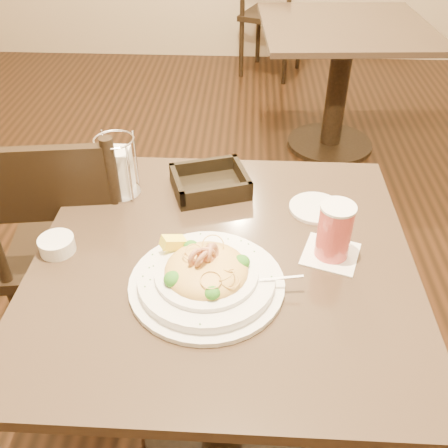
{
  "coord_description": "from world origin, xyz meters",
  "views": [
    {
      "loc": [
        0.05,
        -0.89,
        1.53
      ],
      "look_at": [
        0.0,
        0.02,
        0.82
      ],
      "focal_mm": 40.0,
      "sensor_mm": 36.0,
      "label": 1
    }
  ],
  "objects_px": {
    "background_table": "(341,67)",
    "dining_chair_near": "(72,242)",
    "drink_glass": "(334,231)",
    "butter_ramekin": "(57,245)",
    "bread_basket": "(210,184)",
    "napkin_caddy": "(118,170)",
    "side_plate": "(316,208)",
    "dining_chair_far": "(271,10)",
    "main_table": "(224,321)",
    "pasta_bowl": "(206,275)"
  },
  "relations": [
    {
      "from": "dining_chair_far",
      "to": "butter_ramekin",
      "type": "xyz_separation_m",
      "value": [
        -0.59,
        -3.09,
        0.26
      ]
    },
    {
      "from": "bread_basket",
      "to": "side_plate",
      "type": "relative_size",
      "value": 1.7
    },
    {
      "from": "background_table",
      "to": "side_plate",
      "type": "distance_m",
      "value": 1.76
    },
    {
      "from": "napkin_caddy",
      "to": "side_plate",
      "type": "xyz_separation_m",
      "value": [
        0.54,
        -0.05,
        -0.07
      ]
    },
    {
      "from": "side_plate",
      "to": "pasta_bowl",
      "type": "bearing_deg",
      "value": -131.55
    },
    {
      "from": "bread_basket",
      "to": "napkin_caddy",
      "type": "bearing_deg",
      "value": -173.37
    },
    {
      "from": "background_table",
      "to": "dining_chair_near",
      "type": "relative_size",
      "value": 1.03
    },
    {
      "from": "dining_chair_far",
      "to": "bread_basket",
      "type": "bearing_deg",
      "value": 106.41
    },
    {
      "from": "drink_glass",
      "to": "napkin_caddy",
      "type": "relative_size",
      "value": 0.92
    },
    {
      "from": "dining_chair_far",
      "to": "pasta_bowl",
      "type": "height_order",
      "value": "dining_chair_far"
    },
    {
      "from": "main_table",
      "to": "napkin_caddy",
      "type": "height_order",
      "value": "napkin_caddy"
    },
    {
      "from": "bread_basket",
      "to": "napkin_caddy",
      "type": "height_order",
      "value": "napkin_caddy"
    },
    {
      "from": "dining_chair_near",
      "to": "bread_basket",
      "type": "relative_size",
      "value": 3.83
    },
    {
      "from": "dining_chair_near",
      "to": "dining_chair_far",
      "type": "xyz_separation_m",
      "value": [
        0.7,
        2.78,
        0.0
      ]
    },
    {
      "from": "dining_chair_far",
      "to": "bread_basket",
      "type": "xyz_separation_m",
      "value": [
        -0.24,
        -2.81,
        0.26
      ]
    },
    {
      "from": "main_table",
      "to": "pasta_bowl",
      "type": "xyz_separation_m",
      "value": [
        -0.03,
        -0.1,
        0.26
      ]
    },
    {
      "from": "drink_glass",
      "to": "butter_ramekin",
      "type": "distance_m",
      "value": 0.66
    },
    {
      "from": "drink_glass",
      "to": "napkin_caddy",
      "type": "xyz_separation_m",
      "value": [
        -0.56,
        0.23,
        0.0
      ]
    },
    {
      "from": "pasta_bowl",
      "to": "drink_glass",
      "type": "bearing_deg",
      "value": 22.76
    },
    {
      "from": "dining_chair_far",
      "to": "side_plate",
      "type": "xyz_separation_m",
      "value": [
        0.05,
        -2.89,
        0.24
      ]
    },
    {
      "from": "main_table",
      "to": "pasta_bowl",
      "type": "relative_size",
      "value": 2.34
    },
    {
      "from": "bread_basket",
      "to": "side_plate",
      "type": "height_order",
      "value": "bread_basket"
    },
    {
      "from": "background_table",
      "to": "dining_chair_near",
      "type": "distance_m",
      "value": 1.92
    },
    {
      "from": "dining_chair_far",
      "to": "pasta_bowl",
      "type": "xyz_separation_m",
      "value": [
        -0.22,
        -3.19,
        0.27
      ]
    },
    {
      "from": "dining_chair_far",
      "to": "butter_ramekin",
      "type": "bearing_deg",
      "value": 100.55
    },
    {
      "from": "side_plate",
      "to": "dining_chair_far",
      "type": "bearing_deg",
      "value": 90.93
    },
    {
      "from": "background_table",
      "to": "side_plate",
      "type": "height_order",
      "value": "side_plate"
    },
    {
      "from": "background_table",
      "to": "drink_glass",
      "type": "distance_m",
      "value": 1.94
    },
    {
      "from": "dining_chair_near",
      "to": "bread_basket",
      "type": "height_order",
      "value": "dining_chair_near"
    },
    {
      "from": "dining_chair_far",
      "to": "bread_basket",
      "type": "relative_size",
      "value": 3.83
    },
    {
      "from": "dining_chair_far",
      "to": "pasta_bowl",
      "type": "bearing_deg",
      "value": 107.37
    },
    {
      "from": "pasta_bowl",
      "to": "napkin_caddy",
      "type": "relative_size",
      "value": 2.22
    },
    {
      "from": "main_table",
      "to": "pasta_bowl",
      "type": "bearing_deg",
      "value": -107.39
    },
    {
      "from": "main_table",
      "to": "butter_ramekin",
      "type": "bearing_deg",
      "value": -179.51
    },
    {
      "from": "bread_basket",
      "to": "dining_chair_far",
      "type": "bearing_deg",
      "value": 85.06
    },
    {
      "from": "side_plate",
      "to": "napkin_caddy",
      "type": "bearing_deg",
      "value": 174.78
    },
    {
      "from": "main_table",
      "to": "dining_chair_near",
      "type": "height_order",
      "value": "dining_chair_near"
    },
    {
      "from": "dining_chair_near",
      "to": "drink_glass",
      "type": "relative_size",
      "value": 5.85
    },
    {
      "from": "main_table",
      "to": "side_plate",
      "type": "xyz_separation_m",
      "value": [
        0.24,
        0.2,
        0.24
      ]
    },
    {
      "from": "dining_chair_near",
      "to": "drink_glass",
      "type": "height_order",
      "value": "dining_chair_near"
    },
    {
      "from": "dining_chair_near",
      "to": "drink_glass",
      "type": "xyz_separation_m",
      "value": [
        0.76,
        -0.3,
        0.31
      ]
    },
    {
      "from": "dining_chair_near",
      "to": "bread_basket",
      "type": "bearing_deg",
      "value": 167.56
    },
    {
      "from": "pasta_bowl",
      "to": "butter_ramekin",
      "type": "bearing_deg",
      "value": 164.84
    },
    {
      "from": "background_table",
      "to": "pasta_bowl",
      "type": "distance_m",
      "value": 2.11
    },
    {
      "from": "napkin_caddy",
      "to": "butter_ramekin",
      "type": "height_order",
      "value": "napkin_caddy"
    },
    {
      "from": "background_table",
      "to": "pasta_bowl",
      "type": "relative_size",
      "value": 2.5
    },
    {
      "from": "background_table",
      "to": "side_plate",
      "type": "xyz_separation_m",
      "value": [
        -0.32,
        -1.71,
        0.24
      ]
    },
    {
      "from": "side_plate",
      "to": "bread_basket",
      "type": "bearing_deg",
      "value": 164.97
    },
    {
      "from": "main_table",
      "to": "dining_chair_far",
      "type": "distance_m",
      "value": 3.09
    },
    {
      "from": "drink_glass",
      "to": "butter_ramekin",
      "type": "height_order",
      "value": "drink_glass"
    }
  ]
}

